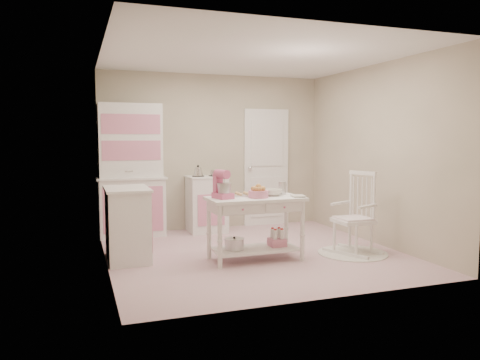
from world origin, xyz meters
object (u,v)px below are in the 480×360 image
bread_basket (258,194)px  stand_mixer (223,185)px  rocking_chair (353,213)px  work_table (255,229)px  stove (207,204)px  base_cabinet (127,224)px  hutch (131,170)px

bread_basket → stand_mixer: bearing=171.0°
rocking_chair → work_table: bearing=150.8°
stove → work_table: 1.95m
stove → rocking_chair: bearing=-55.0°
base_cabinet → rocking_chair: rocking_chair is taller
work_table → stand_mixer: stand_mixer is taller
stove → bread_basket: size_ratio=3.68×
rocking_chair → bread_basket: rocking_chair is taller
stand_mixer → stove: bearing=63.2°
stove → stand_mixer: size_ratio=2.71×
base_cabinet → bread_basket: size_ratio=3.68×
base_cabinet → stand_mixer: bearing=-25.4°
rocking_chair → work_table: size_ratio=0.92×
stove → work_table: stove is taller
stand_mixer → base_cabinet: bearing=137.0°
hutch → stove: bearing=-2.4°
work_table → bread_basket: size_ratio=4.80×
work_table → base_cabinet: bearing=160.3°
stove → bread_basket: 2.03m
hutch → rocking_chair: hutch is taller
base_cabinet → hutch: bearing=81.5°
hutch → bread_basket: (1.32, -2.04, -0.19)m
hutch → base_cabinet: size_ratio=2.26×
rocking_chair → stand_mixer: bearing=151.5°
stove → stand_mixer: (-0.32, -1.92, 0.51)m
rocking_chair → stove: bearing=101.4°
rocking_chair → stand_mixer: size_ratio=3.24×
stove → work_table: bearing=-86.9°
hutch → stand_mixer: 2.16m
rocking_chair → bread_basket: 1.36m
stove → rocking_chair: size_ratio=0.84×
hutch → bread_basket: 2.44m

